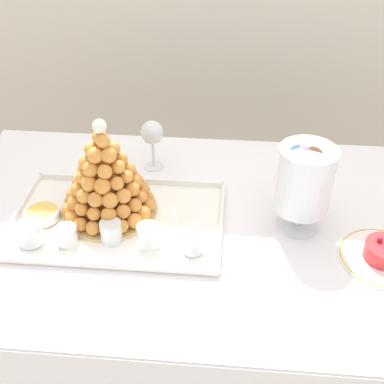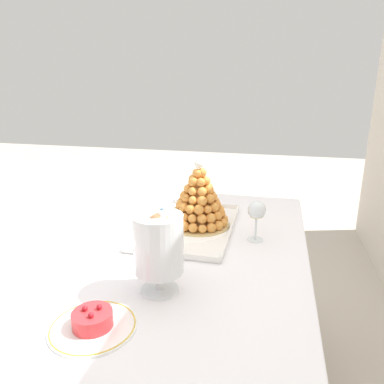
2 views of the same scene
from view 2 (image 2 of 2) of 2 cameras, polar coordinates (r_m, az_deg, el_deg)
The scene contains 12 objects.
buffet_table at distance 1.34m, azimuth -1.70°, elevation -14.42°, with size 1.47×0.87×0.79m.
serving_tray at distance 1.49m, azimuth -0.47°, elevation -5.57°, with size 0.55×0.35×0.02m.
croquembouche at distance 1.47m, azimuth 1.07°, elevation -1.33°, with size 0.25×0.25×0.27m.
dessert_cup_left at distance 1.68m, azimuth -2.27°, elevation -1.89°, with size 0.06×0.06×0.05m.
dessert_cup_mid_left at distance 1.60m, azimuth -2.94°, elevation -3.05°, with size 0.05×0.05×0.05m.
dessert_cup_centre at distance 1.49m, azimuth -3.46°, elevation -4.30°, with size 0.05×0.05×0.06m.
dessert_cup_mid_right at distance 1.41m, azimuth -4.84°, elevation -5.58°, with size 0.06×0.06×0.06m.
dessert_cup_right at distance 1.32m, azimuth -6.78°, elevation -7.36°, with size 0.05×0.05×0.05m.
creme_brulee_ramekin at distance 1.66m, azimuth 0.89°, elevation -2.49°, with size 0.09×0.09×0.02m.
macaron_goblet at distance 1.01m, azimuth -5.10°, elevation -8.26°, with size 0.14×0.14×0.25m.
fruit_tart_plate at distance 0.97m, azimuth -15.34°, elevation -19.26°, with size 0.21×0.21×0.06m.
wine_glass at distance 1.36m, azimuth 10.14°, elevation -3.08°, with size 0.07×0.07×0.16m.
Camera 2 is at (1.10, 0.30, 1.37)m, focal length 33.88 mm.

